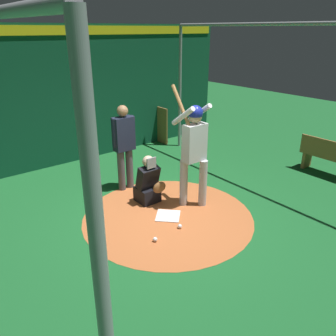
{
  "coord_description": "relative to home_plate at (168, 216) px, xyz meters",
  "views": [
    {
      "loc": [
        4.14,
        -3.3,
        3.15
      ],
      "look_at": [
        0.0,
        0.0,
        0.95
      ],
      "focal_mm": 35.98,
      "sensor_mm": 36.0,
      "label": 1
    }
  ],
  "objects": [
    {
      "name": "batter",
      "position": [
        -0.06,
        0.65,
        1.18
      ],
      "size": [
        0.68,
        0.49,
        2.25
      ],
      "color": "#B3B3B7",
      "rests_on": "ground"
    },
    {
      "name": "ground_plane",
      "position": [
        0.0,
        0.0,
        -0.01
      ],
      "size": [
        25.1,
        25.1,
        0.0
      ],
      "primitive_type": "plane",
      "color": "#195B28"
    },
    {
      "name": "back_wall",
      "position": [
        -3.75,
        0.0,
        1.63
      ],
      "size": [
        0.23,
        9.1,
        3.26
      ],
      "color": "#0F472D",
      "rests_on": "ground"
    },
    {
      "name": "bench",
      "position": [
        0.9,
        4.06,
        0.42
      ],
      "size": [
        1.5,
        0.36,
        0.85
      ],
      "color": "olive",
      "rests_on": "ground"
    },
    {
      "name": "dirt_circle",
      "position": [
        0.0,
        0.0,
        -0.01
      ],
      "size": [
        3.06,
        3.06,
        0.01
      ],
      "primitive_type": "cylinder",
      "color": "#B76033",
      "rests_on": "ground"
    },
    {
      "name": "umpire",
      "position": [
        -1.47,
        0.04,
        0.99
      ],
      "size": [
        0.22,
        0.49,
        1.78
      ],
      "color": "#4C4C51",
      "rests_on": "ground"
    },
    {
      "name": "bat_rack",
      "position": [
        -3.5,
        2.54,
        0.48
      ],
      "size": [
        0.58,
        0.18,
        1.05
      ],
      "color": "olive",
      "rests_on": "ground"
    },
    {
      "name": "baseball_2",
      "position": [
        0.48,
        -0.65,
        0.03
      ],
      "size": [
        0.07,
        0.07,
        0.07
      ],
      "primitive_type": "sphere",
      "color": "white",
      "rests_on": "dirt_circle"
    },
    {
      "name": "cage_frame",
      "position": [
        0.0,
        0.0,
        2.27
      ],
      "size": [
        5.93,
        5.57,
        3.27
      ],
      "color": "gray",
      "rests_on": "ground"
    },
    {
      "name": "baseball_1",
      "position": [
        0.44,
        -0.09,
        0.03
      ],
      "size": [
        0.07,
        0.07,
        0.07
      ],
      "primitive_type": "sphere",
      "color": "white",
      "rests_on": "dirt_circle"
    },
    {
      "name": "catcher",
      "position": [
        -0.68,
        0.06,
        0.37
      ],
      "size": [
        0.58,
        0.4,
        0.96
      ],
      "color": "black",
      "rests_on": "ground"
    },
    {
      "name": "home_plate",
      "position": [
        0.0,
        0.0,
        0.0
      ],
      "size": [
        0.59,
        0.59,
        0.01
      ],
      "primitive_type": "cube",
      "rotation": [
        0.0,
        0.0,
        0.79
      ],
      "color": "white",
      "rests_on": "dirt_circle"
    },
    {
      "name": "baseball_0",
      "position": [
        -1.04,
        -0.94,
        0.03
      ],
      "size": [
        0.07,
        0.07,
        0.07
      ],
      "primitive_type": "sphere",
      "color": "white",
      "rests_on": "dirt_circle"
    }
  ]
}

